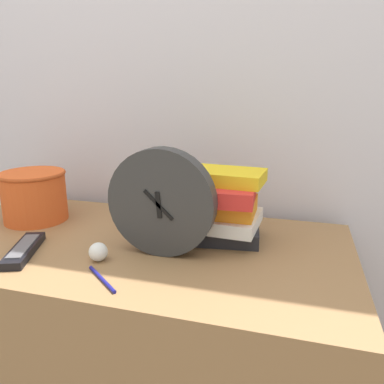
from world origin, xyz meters
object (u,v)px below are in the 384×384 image
basket (34,194)px  crumpled_paper_ball (98,252)px  pen (102,279)px  desk_clock (162,203)px  book_stack (221,206)px  tv_remote (24,250)px

basket → crumpled_paper_ball: 0.40m
basket → crumpled_paper_ball: size_ratio=4.37×
crumpled_paper_ball → pen: (0.06, -0.09, -0.02)m
basket → crumpled_paper_ball: bearing=-31.6°
desk_clock → basket: bearing=165.0°
basket → pen: size_ratio=1.83×
desk_clock → book_stack: bearing=47.6°
basket → desk_clock: bearing=-15.0°
desk_clock → pen: desk_clock is taller
crumpled_paper_ball → desk_clock: bearing=30.8°
tv_remote → pen: size_ratio=1.82×
basket → pen: basket is taller
desk_clock → crumpled_paper_ball: (-0.13, -0.08, -0.11)m
book_stack → basket: (-0.59, -0.01, -0.01)m
desk_clock → basket: 0.49m
book_stack → basket: 0.59m
book_stack → basket: size_ratio=1.19×
desk_clock → crumpled_paper_ball: size_ratio=5.90×
book_stack → basket: book_stack is taller
book_stack → crumpled_paper_ball: bearing=-140.3°
desk_clock → book_stack: (0.12, 0.13, -0.04)m
desk_clock → pen: size_ratio=2.47×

